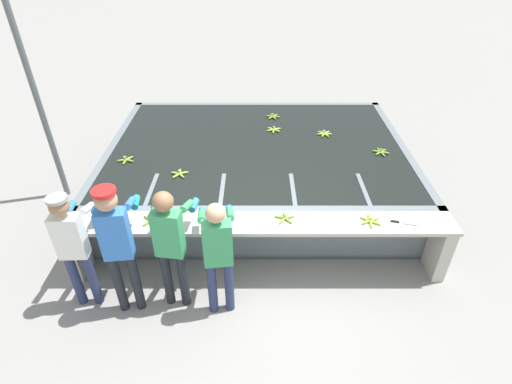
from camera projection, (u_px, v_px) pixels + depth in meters
name	position (u px, v px, depth m)	size (l,w,h in m)	color
ground_plane	(256.00, 283.00, 5.25)	(80.00, 80.00, 0.00)	gray
wash_tank	(256.00, 167.00, 6.89)	(4.94, 3.68, 0.85)	slate
work_ledge	(256.00, 236.00, 5.09)	(4.94, 0.45, 0.85)	#B7B2A3
worker_0	(71.00, 242.00, 4.49)	(0.42, 0.72, 1.60)	navy
worker_1	(115.00, 240.00, 4.35)	(0.46, 0.74, 1.75)	#1E2328
worker_2	(169.00, 240.00, 4.46)	(0.47, 0.73, 1.66)	#1E2328
worker_3	(217.00, 250.00, 4.41)	(0.46, 0.73, 1.59)	navy
banana_bunch_floating_0	(323.00, 133.00, 6.97)	(0.28, 0.27, 0.08)	#9EC642
banana_bunch_floating_1	(272.00, 129.00, 7.10)	(0.27, 0.28, 0.08)	#9EC642
banana_bunch_floating_2	(379.00, 152.00, 6.42)	(0.28, 0.28, 0.08)	#75A333
banana_bunch_floating_3	(124.00, 160.00, 6.20)	(0.28, 0.27, 0.08)	#7FAD33
banana_bunch_floating_4	(178.00, 174.00, 5.86)	(0.28, 0.27, 0.08)	#93BC3D
banana_bunch_floating_5	(271.00, 116.00, 7.56)	(0.28, 0.28, 0.08)	#75A333
banana_bunch_ledge_0	(284.00, 218.00, 5.00)	(0.28, 0.27, 0.08)	#75A333
banana_bunch_ledge_1	(150.00, 220.00, 4.96)	(0.25, 0.25, 0.08)	#75A333
banana_bunch_ledge_2	(369.00, 220.00, 4.95)	(0.27, 0.28, 0.08)	#9EC642
knife_0	(399.00, 222.00, 4.94)	(0.35, 0.11, 0.02)	silver
support_post_left	(38.00, 108.00, 6.05)	(0.09, 0.09, 3.20)	slate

